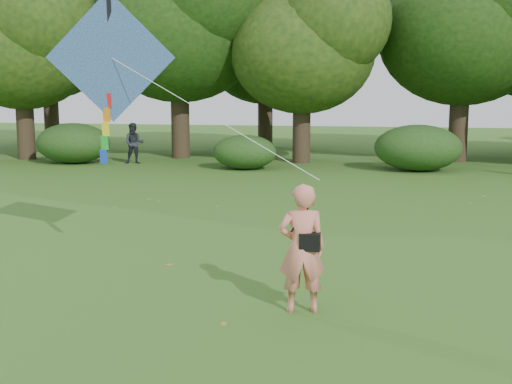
# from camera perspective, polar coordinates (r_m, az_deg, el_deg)

# --- Properties ---
(ground) EXTENTS (100.00, 100.00, 0.00)m
(ground) POSITION_cam_1_polar(r_m,az_deg,el_deg) (9.46, 1.32, -11.01)
(ground) COLOR #265114
(ground) RESTS_ON ground
(man_kite_flyer) EXTENTS (0.78, 0.60, 1.92)m
(man_kite_flyer) POSITION_cam_1_polar(r_m,az_deg,el_deg) (9.42, 4.10, -5.03)
(man_kite_flyer) COLOR #E47D6B
(man_kite_flyer) RESTS_ON ground
(bystander_left) EXTENTS (1.04, 0.91, 1.81)m
(bystander_left) POSITION_cam_1_polar(r_m,az_deg,el_deg) (29.07, -10.78, 4.27)
(bystander_left) COLOR #23262F
(bystander_left) RESTS_ON ground
(crossbody_bag) EXTENTS (0.43, 0.20, 0.73)m
(crossbody_bag) POSITION_cam_1_polar(r_m,az_deg,el_deg) (9.35, 4.79, -4.35)
(crossbody_bag) COLOR black
(crossbody_bag) RESTS_ON ground
(flying_kite) EXTENTS (5.15, 2.38, 3.11)m
(flying_kite) POSITION_cam_1_polar(r_m,az_deg,el_deg) (12.13, -12.76, 11.35)
(flying_kite) COLOR #2665A5
(flying_kite) RESTS_ON ground
(tree_line) EXTENTS (54.70, 15.30, 9.48)m
(tree_line) POSITION_cam_1_polar(r_m,az_deg,el_deg) (31.73, 11.58, 13.12)
(tree_line) COLOR #3A2D1E
(tree_line) RESTS_ON ground
(shrub_band) EXTENTS (39.15, 3.22, 1.88)m
(shrub_band) POSITION_cam_1_polar(r_m,az_deg,el_deg) (26.57, 6.17, 3.83)
(shrub_band) COLOR #264919
(shrub_band) RESTS_ON ground
(fallen_leaves) EXTENTS (11.79, 12.34, 0.01)m
(fallen_leaves) POSITION_cam_1_polar(r_m,az_deg,el_deg) (15.73, 4.80, -2.88)
(fallen_leaves) COLOR olive
(fallen_leaves) RESTS_ON ground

